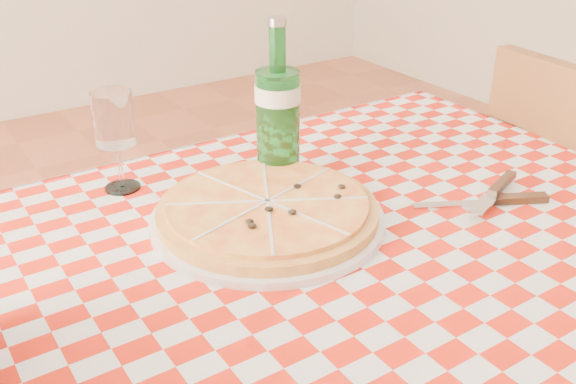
# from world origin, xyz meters

# --- Properties ---
(dining_table) EXTENTS (1.20, 0.80, 0.75)m
(dining_table) POSITION_xyz_m (0.00, 0.00, 0.66)
(dining_table) COLOR brown
(dining_table) RESTS_ON ground
(tablecloth) EXTENTS (1.30, 0.90, 0.01)m
(tablecloth) POSITION_xyz_m (0.00, 0.00, 0.75)
(tablecloth) COLOR #B0190A
(tablecloth) RESTS_ON dining_table
(chair_near) EXTENTS (0.45, 0.45, 0.92)m
(chair_near) POSITION_xyz_m (0.76, 0.02, 0.53)
(chair_near) COLOR brown
(chair_near) RESTS_ON ground
(pizza_plate) EXTENTS (0.47, 0.47, 0.05)m
(pizza_plate) POSITION_xyz_m (-0.04, 0.08, 0.78)
(pizza_plate) COLOR #B9793D
(pizza_plate) RESTS_ON tablecloth
(water_bottle) EXTENTS (0.10, 0.10, 0.30)m
(water_bottle) POSITION_xyz_m (0.06, 0.22, 0.91)
(water_bottle) COLOR #196725
(water_bottle) RESTS_ON tablecloth
(wine_glass) EXTENTS (0.09, 0.09, 0.18)m
(wine_glass) POSITION_xyz_m (-0.20, 0.34, 0.85)
(wine_glass) COLOR silver
(wine_glass) RESTS_ON tablecloth
(cutlery) EXTENTS (0.25, 0.21, 0.03)m
(cutlery) POSITION_xyz_m (0.31, -0.07, 0.77)
(cutlery) COLOR silver
(cutlery) RESTS_ON tablecloth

